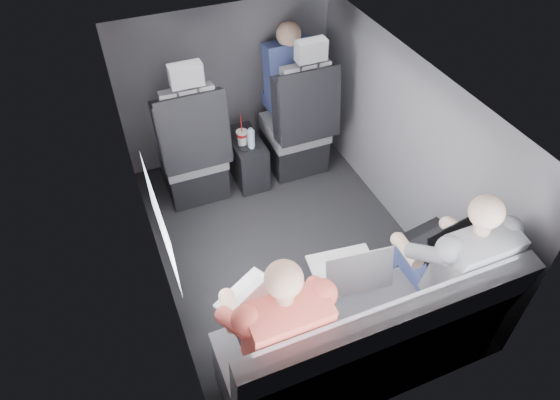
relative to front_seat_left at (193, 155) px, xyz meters
name	(u,v)px	position (x,y,z in m)	size (l,w,h in m)	color
floor	(287,247)	(0.45, -0.84, -0.40)	(2.60, 2.60, 0.00)	black
ceiling	(290,88)	(0.45, -0.84, 0.95)	(2.60, 2.60, 0.00)	#B2B2AD
panel_left	(152,216)	(-0.45, -0.84, 0.27)	(0.02, 2.60, 1.35)	#56565B
panel_right	(405,147)	(1.35, -0.84, 0.27)	(0.02, 2.60, 1.35)	#56565B
panel_front	(227,85)	(0.45, 0.46, 0.27)	(1.80, 0.02, 1.35)	#56565B
panel_back	(395,341)	(0.45, -2.14, 0.27)	(1.80, 0.02, 1.35)	#56565B
side_window	(160,221)	(-0.43, -1.14, 0.50)	(0.02, 0.75, 0.42)	white
seatbelt	(308,98)	(0.90, -0.17, 0.40)	(0.05, 0.01, 0.65)	black
front_seat_left	(193,155)	(0.00, 0.00, 0.00)	(0.52, 0.58, 1.26)	black
front_seat_right	(298,130)	(0.90, 0.00, 0.00)	(0.52, 0.58, 1.26)	black
center_console	(247,159)	(0.45, 0.04, -0.20)	(0.24, 0.48, 0.41)	black
rear_bench	(362,341)	(0.45, -1.90, -0.09)	(1.60, 0.57, 0.92)	#595A5E
soda_cup	(242,137)	(0.40, -0.02, 0.07)	(0.09, 0.09, 0.28)	white
water_bottle	(251,139)	(0.46, -0.08, 0.08)	(0.06, 0.06, 0.18)	#A7CAE3
laptop_white	(254,300)	(-0.09, -1.63, 0.23)	(0.41, 0.45, 0.25)	white
laptop_silver	(349,269)	(0.47, -1.64, 0.24)	(0.41, 0.38, 0.27)	silver
laptop_black	(437,241)	(1.05, -1.65, 0.23)	(0.37, 0.35, 0.25)	black
passenger_rear_left	(275,326)	(-0.04, -1.81, 0.22)	(0.49, 0.61, 1.21)	#333438
passenger_rear_right	(450,263)	(1.03, -1.81, 0.22)	(0.49, 0.61, 1.21)	navy
passenger_front_right	(288,77)	(0.92, 0.26, 0.35)	(0.39, 0.39, 0.78)	navy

